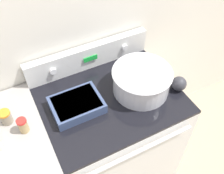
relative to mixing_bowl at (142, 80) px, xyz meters
name	(u,v)px	position (x,y,z in m)	size (l,w,h in m)	color
kitchen_wall	(81,14)	(-0.19, 0.39, 0.27)	(8.00, 0.05, 2.50)	silver
stove_range	(111,138)	(-0.19, 0.03, -0.53)	(0.81, 0.68, 0.90)	silver
control_panel	(89,57)	(-0.19, 0.33, 0.00)	(0.81, 0.07, 0.16)	silver
mixing_bowl	(142,80)	(0.00, 0.00, 0.00)	(0.34, 0.34, 0.15)	silver
casserole_dish	(77,104)	(-0.39, 0.04, -0.05)	(0.28, 0.21, 0.06)	#38476B
ladle	(178,83)	(0.20, -0.09, -0.04)	(0.09, 0.27, 0.09)	#333338
spice_jar_red_cap	(23,125)	(-0.68, 0.02, -0.03)	(0.05, 0.05, 0.09)	tan
spice_jar_orange_cap	(6,117)	(-0.75, 0.12, -0.03)	(0.06, 0.06, 0.08)	gray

